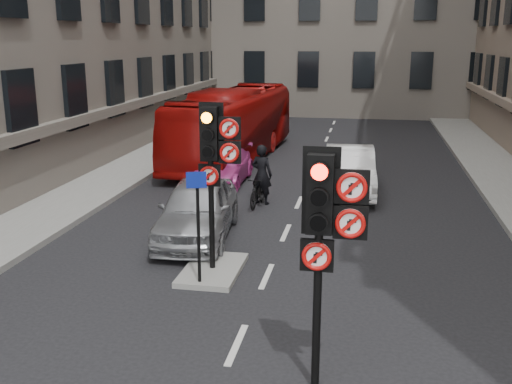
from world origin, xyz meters
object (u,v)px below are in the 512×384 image
(car_white, at_px, (349,170))
(motorcycle, at_px, (258,191))
(motorcyclist, at_px, (262,174))
(info_sign, at_px, (198,212))
(signal_far, at_px, (214,151))
(car_pink, at_px, (223,167))
(signal_near, at_px, (326,220))
(bus_red, at_px, (233,125))
(car_silver, at_px, (197,209))

(car_white, bearing_deg, motorcycle, -143.97)
(motorcyclist, bearing_deg, info_sign, 105.29)
(signal_far, bearing_deg, car_pink, 102.67)
(signal_near, relative_size, bus_red, 0.34)
(signal_far, relative_size, car_white, 0.80)
(car_white, relative_size, bus_red, 0.43)
(car_silver, xyz_separation_m, motorcyclist, (1.05, 3.44, 0.17))
(signal_near, xyz_separation_m, motorcyclist, (-2.61, 9.68, -1.66))
(signal_near, bearing_deg, car_pink, 110.12)
(car_silver, relative_size, motorcycle, 2.80)
(car_pink, bearing_deg, signal_far, -77.85)
(car_pink, bearing_deg, motorcycle, -57.25)
(motorcyclist, bearing_deg, signal_far, 106.62)
(motorcyclist, bearing_deg, motorcycle, 95.00)
(car_silver, bearing_deg, signal_far, -70.62)
(signal_near, xyz_separation_m, signal_far, (-2.60, 4.00, 0.12))
(motorcycle, xyz_separation_m, motorcyclist, (0.06, 0.31, 0.45))
(info_sign, bearing_deg, signal_far, 61.99)
(car_silver, bearing_deg, bus_red, 91.54)
(bus_red, height_order, motorcycle, bus_red)
(car_silver, xyz_separation_m, motorcycle, (0.99, 3.14, -0.28))
(car_silver, distance_m, motorcyclist, 3.60)
(motorcycle, distance_m, motorcyclist, 0.55)
(car_silver, bearing_deg, motorcycle, 66.70)
(bus_red, relative_size, info_sign, 4.55)
(car_white, distance_m, bus_red, 6.74)
(car_white, height_order, car_pink, car_white)
(signal_far, height_order, motorcyclist, signal_far)
(signal_far, height_order, car_silver, signal_far)
(car_silver, bearing_deg, signal_near, -65.49)
(signal_near, xyz_separation_m, car_pink, (-4.40, 12.02, -2.00))
(signal_near, distance_m, car_pink, 12.95)
(motorcycle, bearing_deg, car_white, 45.24)
(signal_near, bearing_deg, car_silver, 120.36)
(signal_far, xyz_separation_m, bus_red, (-2.34, 12.11, -1.23))
(car_white, height_order, bus_red, bus_red)
(car_white, bearing_deg, bus_red, 133.90)
(car_pink, distance_m, bus_red, 4.22)
(car_white, xyz_separation_m, bus_red, (-4.92, 4.55, 0.73))
(car_silver, relative_size, bus_red, 0.42)
(car_pink, bearing_deg, car_silver, -83.16)
(car_white, distance_m, info_sign, 8.85)
(info_sign, bearing_deg, car_silver, 89.00)
(car_pink, relative_size, info_sign, 1.74)
(car_white, relative_size, car_pink, 1.11)
(car_pink, bearing_deg, info_sign, -79.92)
(car_silver, bearing_deg, info_sign, -79.33)
(bus_red, bearing_deg, signal_far, -74.57)
(signal_far, relative_size, bus_red, 0.34)
(car_silver, xyz_separation_m, info_sign, (0.91, -3.05, 0.87))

